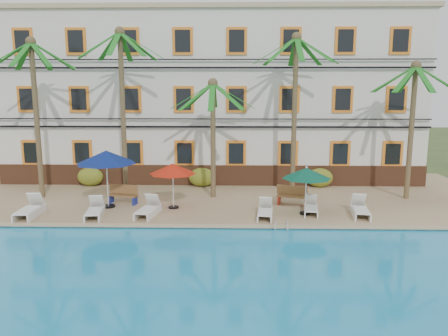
{
  "coord_description": "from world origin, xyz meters",
  "views": [
    {
      "loc": [
        1.4,
        -18.09,
        5.83
      ],
      "look_at": [
        0.89,
        3.0,
        2.0
      ],
      "focal_mm": 35.0,
      "sensor_mm": 36.0,
      "label": 1
    }
  ],
  "objects_px": {
    "palm_a": "(35,97)",
    "umbrella_blue": "(106,157)",
    "umbrella_green": "(306,173)",
    "lounger_c": "(148,209)",
    "palm_b": "(122,91)",
    "palm_c": "(213,120)",
    "palm_d": "(295,93)",
    "lounger_e": "(311,207)",
    "lounger_a": "(30,209)",
    "bench_right": "(293,195)",
    "umbrella_red": "(173,169)",
    "lounger_b": "(95,210)",
    "lounger_f": "(360,209)",
    "pool_ladder": "(281,228)",
    "palm_e": "(413,110)",
    "bench_left": "(124,194)",
    "lounger_d": "(265,211)"
  },
  "relations": [
    {
      "from": "palm_d",
      "to": "umbrella_blue",
      "type": "height_order",
      "value": "palm_d"
    },
    {
      "from": "palm_b",
      "to": "lounger_c",
      "type": "distance_m",
      "value": 6.6
    },
    {
      "from": "lounger_b",
      "to": "lounger_e",
      "type": "bearing_deg",
      "value": 4.75
    },
    {
      "from": "lounger_b",
      "to": "lounger_f",
      "type": "bearing_deg",
      "value": 2.27
    },
    {
      "from": "umbrella_green",
      "to": "lounger_c",
      "type": "xyz_separation_m",
      "value": [
        -7.06,
        -0.4,
        -1.58
      ]
    },
    {
      "from": "palm_a",
      "to": "lounger_e",
      "type": "bearing_deg",
      "value": -10.96
    },
    {
      "from": "palm_b",
      "to": "palm_c",
      "type": "height_order",
      "value": "palm_b"
    },
    {
      "from": "umbrella_green",
      "to": "lounger_c",
      "type": "distance_m",
      "value": 7.25
    },
    {
      "from": "palm_c",
      "to": "pool_ladder",
      "type": "bearing_deg",
      "value": -59.85
    },
    {
      "from": "palm_a",
      "to": "umbrella_blue",
      "type": "height_order",
      "value": "palm_a"
    },
    {
      "from": "palm_b",
      "to": "umbrella_red",
      "type": "distance_m",
      "value": 5.16
    },
    {
      "from": "palm_e",
      "to": "lounger_d",
      "type": "height_order",
      "value": "palm_e"
    },
    {
      "from": "palm_a",
      "to": "palm_b",
      "type": "relative_size",
      "value": 0.94
    },
    {
      "from": "palm_b",
      "to": "lounger_e",
      "type": "distance_m",
      "value": 11.04
    },
    {
      "from": "palm_b",
      "to": "bench_right",
      "type": "distance_m",
      "value": 10.08
    },
    {
      "from": "palm_a",
      "to": "lounger_b",
      "type": "bearing_deg",
      "value": -41.58
    },
    {
      "from": "umbrella_blue",
      "to": "bench_right",
      "type": "relative_size",
      "value": 1.79
    },
    {
      "from": "palm_e",
      "to": "lounger_b",
      "type": "distance_m",
      "value": 16.07
    },
    {
      "from": "palm_a",
      "to": "palm_d",
      "type": "relative_size",
      "value": 0.97
    },
    {
      "from": "palm_a",
      "to": "lounger_c",
      "type": "height_order",
      "value": "palm_a"
    },
    {
      "from": "umbrella_green",
      "to": "lounger_f",
      "type": "distance_m",
      "value": 2.89
    },
    {
      "from": "umbrella_red",
      "to": "lounger_e",
      "type": "height_order",
      "value": "umbrella_red"
    },
    {
      "from": "lounger_e",
      "to": "pool_ladder",
      "type": "bearing_deg",
      "value": -125.76
    },
    {
      "from": "palm_b",
      "to": "umbrella_blue",
      "type": "xyz_separation_m",
      "value": [
        -0.3,
        -2.28,
        -3.09
      ]
    },
    {
      "from": "palm_a",
      "to": "bench_right",
      "type": "height_order",
      "value": "palm_a"
    },
    {
      "from": "lounger_a",
      "to": "lounger_c",
      "type": "bearing_deg",
      "value": 2.53
    },
    {
      "from": "palm_c",
      "to": "lounger_c",
      "type": "bearing_deg",
      "value": -128.29
    },
    {
      "from": "umbrella_blue",
      "to": "bench_left",
      "type": "distance_m",
      "value": 2.14
    },
    {
      "from": "umbrella_green",
      "to": "lounger_a",
      "type": "relative_size",
      "value": 1.07
    },
    {
      "from": "palm_a",
      "to": "umbrella_red",
      "type": "bearing_deg",
      "value": -15.02
    },
    {
      "from": "lounger_c",
      "to": "umbrella_blue",
      "type": "bearing_deg",
      "value": 148.75
    },
    {
      "from": "umbrella_red",
      "to": "lounger_c",
      "type": "relative_size",
      "value": 1.13
    },
    {
      "from": "lounger_a",
      "to": "lounger_e",
      "type": "bearing_deg",
      "value": 3.53
    },
    {
      "from": "palm_c",
      "to": "umbrella_green",
      "type": "xyz_separation_m",
      "value": [
        4.32,
        -3.08,
        -2.16
      ]
    },
    {
      "from": "umbrella_red",
      "to": "lounger_d",
      "type": "height_order",
      "value": "umbrella_red"
    },
    {
      "from": "palm_c",
      "to": "umbrella_green",
      "type": "relative_size",
      "value": 2.79
    },
    {
      "from": "bench_right",
      "to": "palm_b",
      "type": "bearing_deg",
      "value": 169.43
    },
    {
      "from": "palm_d",
      "to": "lounger_d",
      "type": "xyz_separation_m",
      "value": [
        -1.72,
        -4.09,
        -5.08
      ]
    },
    {
      "from": "umbrella_blue",
      "to": "lounger_a",
      "type": "distance_m",
      "value": 4.02
    },
    {
      "from": "pool_ladder",
      "to": "palm_d",
      "type": "bearing_deg",
      "value": 78.02
    },
    {
      "from": "palm_d",
      "to": "lounger_b",
      "type": "relative_size",
      "value": 4.32
    },
    {
      "from": "umbrella_green",
      "to": "bench_right",
      "type": "bearing_deg",
      "value": 102.61
    },
    {
      "from": "palm_b",
      "to": "umbrella_red",
      "type": "xyz_separation_m",
      "value": [
        2.84,
        -2.36,
        -3.61
      ]
    },
    {
      "from": "palm_d",
      "to": "umbrella_green",
      "type": "bearing_deg",
      "value": -87.88
    },
    {
      "from": "umbrella_green",
      "to": "bench_right",
      "type": "height_order",
      "value": "umbrella_green"
    },
    {
      "from": "palm_d",
      "to": "lounger_f",
      "type": "height_order",
      "value": "palm_d"
    },
    {
      "from": "lounger_a",
      "to": "lounger_c",
      "type": "height_order",
      "value": "lounger_a"
    },
    {
      "from": "umbrella_blue",
      "to": "pool_ladder",
      "type": "bearing_deg",
      "value": -20.78
    },
    {
      "from": "palm_a",
      "to": "palm_d",
      "type": "xyz_separation_m",
      "value": [
        13.12,
        0.77,
        0.15
      ]
    },
    {
      "from": "lounger_e",
      "to": "lounger_c",
      "type": "bearing_deg",
      "value": -175.76
    }
  ]
}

